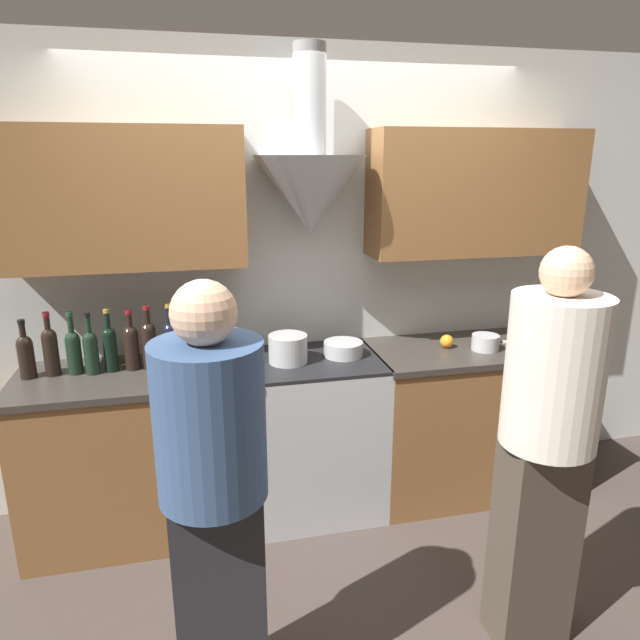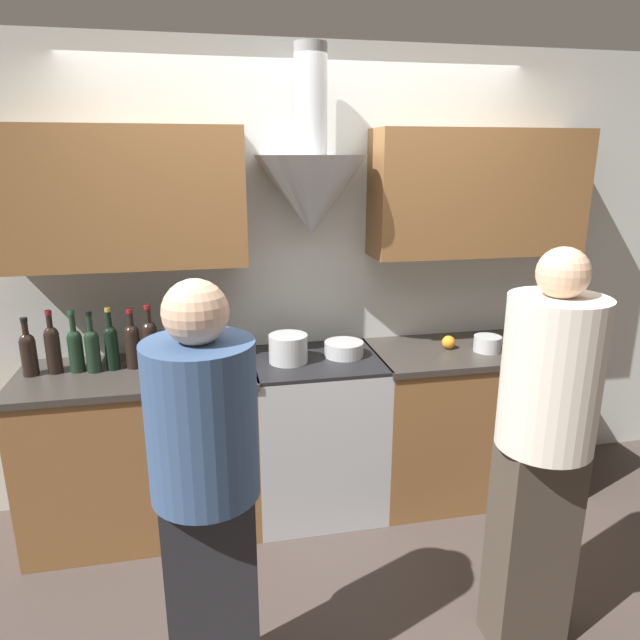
# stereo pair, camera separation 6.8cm
# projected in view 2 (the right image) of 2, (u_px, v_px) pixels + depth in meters

# --- Properties ---
(ground_plane) EXTENTS (12.00, 12.00, 0.00)m
(ground_plane) POSITION_uv_depth(u_px,v_px,m) (327.00, 535.00, 3.13)
(ground_plane) COLOR #423833
(wall_back) EXTENTS (8.40, 0.60, 2.60)m
(wall_back) POSITION_uv_depth(u_px,v_px,m) (308.00, 251.00, 3.26)
(wall_back) COLOR silver
(wall_back) RESTS_ON ground_plane
(counter_left) EXTENTS (1.23, 0.62, 0.92)m
(counter_left) POSITION_uv_depth(u_px,v_px,m) (144.00, 450.00, 3.10)
(counter_left) COLOR brown
(counter_left) RESTS_ON ground_plane
(counter_right) EXTENTS (1.26, 0.62, 0.92)m
(counter_right) POSITION_uv_depth(u_px,v_px,m) (473.00, 418.00, 3.48)
(counter_right) COLOR brown
(counter_right) RESTS_ON ground_plane
(stove_range) EXTENTS (0.71, 0.60, 0.92)m
(stove_range) POSITION_uv_depth(u_px,v_px,m) (316.00, 433.00, 3.29)
(stove_range) COLOR #B7BABC
(stove_range) RESTS_ON ground_plane
(wine_bottle_0) EXTENTS (0.08, 0.08, 0.31)m
(wine_bottle_0) POSITION_uv_depth(u_px,v_px,m) (28.00, 352.00, 2.89)
(wine_bottle_0) COLOR black
(wine_bottle_0) RESTS_ON counter_left
(wine_bottle_1) EXTENTS (0.08, 0.08, 0.33)m
(wine_bottle_1) POSITION_uv_depth(u_px,v_px,m) (53.00, 347.00, 2.92)
(wine_bottle_1) COLOR black
(wine_bottle_1) RESTS_ON counter_left
(wine_bottle_2) EXTENTS (0.07, 0.07, 0.33)m
(wine_bottle_2) POSITION_uv_depth(u_px,v_px,m) (75.00, 348.00, 2.94)
(wine_bottle_2) COLOR black
(wine_bottle_2) RESTS_ON counter_left
(wine_bottle_3) EXTENTS (0.07, 0.07, 0.33)m
(wine_bottle_3) POSITION_uv_depth(u_px,v_px,m) (92.00, 348.00, 2.93)
(wine_bottle_3) COLOR black
(wine_bottle_3) RESTS_ON counter_left
(wine_bottle_4) EXTENTS (0.07, 0.07, 0.34)m
(wine_bottle_4) POSITION_uv_depth(u_px,v_px,m) (111.00, 345.00, 2.97)
(wine_bottle_4) COLOR black
(wine_bottle_4) RESTS_ON counter_left
(wine_bottle_5) EXTENTS (0.08, 0.08, 0.32)m
(wine_bottle_5) POSITION_uv_depth(u_px,v_px,m) (132.00, 344.00, 2.99)
(wine_bottle_5) COLOR black
(wine_bottle_5) RESTS_ON counter_left
(wine_bottle_6) EXTENTS (0.08, 0.08, 0.34)m
(wine_bottle_6) POSITION_uv_depth(u_px,v_px,m) (150.00, 341.00, 3.00)
(wine_bottle_6) COLOR black
(wine_bottle_6) RESTS_ON counter_left
(wine_bottle_7) EXTENTS (0.08, 0.08, 0.34)m
(wine_bottle_7) POSITION_uv_depth(u_px,v_px,m) (171.00, 340.00, 3.03)
(wine_bottle_7) COLOR black
(wine_bottle_7) RESTS_ON counter_left
(wine_bottle_8) EXTENTS (0.08, 0.08, 0.32)m
(wine_bottle_8) POSITION_uv_depth(u_px,v_px,m) (190.00, 341.00, 3.05)
(wine_bottle_8) COLOR black
(wine_bottle_8) RESTS_ON counter_left
(wine_bottle_9) EXTENTS (0.07, 0.07, 0.34)m
(wine_bottle_9) POSITION_uv_depth(u_px,v_px,m) (211.00, 340.00, 3.06)
(wine_bottle_9) COLOR black
(wine_bottle_9) RESTS_ON counter_left
(stock_pot) EXTENTS (0.21, 0.21, 0.15)m
(stock_pot) POSITION_uv_depth(u_px,v_px,m) (288.00, 348.00, 3.09)
(stock_pot) COLOR #B7BABC
(stock_pot) RESTS_ON stove_range
(mixing_bowl) EXTENTS (0.22, 0.22, 0.08)m
(mixing_bowl) POSITION_uv_depth(u_px,v_px,m) (344.00, 349.00, 3.19)
(mixing_bowl) COLOR #B7BABC
(mixing_bowl) RESTS_ON stove_range
(orange_fruit) EXTENTS (0.08, 0.08, 0.08)m
(orange_fruit) POSITION_uv_depth(u_px,v_px,m) (449.00, 342.00, 3.31)
(orange_fruit) COLOR orange
(orange_fruit) RESTS_ON counter_right
(saucepan) EXTENTS (0.16, 0.16, 0.09)m
(saucepan) POSITION_uv_depth(u_px,v_px,m) (487.00, 344.00, 3.27)
(saucepan) COLOR #B7BABC
(saucepan) RESTS_ON counter_right
(chefs_knife) EXTENTS (0.21, 0.10, 0.01)m
(chefs_knife) POSITION_uv_depth(u_px,v_px,m) (510.00, 343.00, 3.40)
(chefs_knife) COLOR silver
(chefs_knife) RESTS_ON counter_right
(person_foreground_left) EXTENTS (0.37, 0.37, 1.64)m
(person_foreground_left) POSITION_uv_depth(u_px,v_px,m) (207.00, 491.00, 1.95)
(person_foreground_left) COLOR #28282D
(person_foreground_left) RESTS_ON ground_plane
(person_foreground_right) EXTENTS (0.37, 0.37, 1.70)m
(person_foreground_right) POSITION_uv_depth(u_px,v_px,m) (543.00, 442.00, 2.22)
(person_foreground_right) COLOR #473D33
(person_foreground_right) RESTS_ON ground_plane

